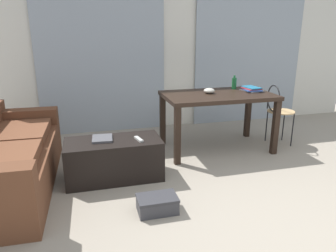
% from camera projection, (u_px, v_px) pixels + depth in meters
% --- Properties ---
extents(ground_plane, '(7.42, 7.42, 0.00)m').
position_uv_depth(ground_plane, '(226.00, 171.00, 3.62)').
color(ground_plane, gray).
extents(wall_back, '(6.30, 0.10, 2.57)m').
position_uv_depth(wall_back, '(178.00, 46.00, 5.04)').
color(wall_back, silver).
rests_on(wall_back, ground).
extents(curtains, '(4.30, 0.03, 2.30)m').
position_uv_depth(curtains, '(180.00, 55.00, 5.00)').
color(curtains, '#99A3AD').
rests_on(curtains, ground).
extents(couch, '(0.87, 2.01, 0.71)m').
position_uv_depth(couch, '(4.00, 161.00, 3.16)').
color(couch, brown).
rests_on(couch, ground).
extents(coffee_table, '(1.00, 0.49, 0.43)m').
position_uv_depth(coffee_table, '(114.00, 159.00, 3.39)').
color(coffee_table, black).
rests_on(coffee_table, ground).
extents(craft_table, '(1.39, 0.81, 0.75)m').
position_uv_depth(craft_table, '(218.00, 101.00, 4.10)').
color(craft_table, black).
rests_on(craft_table, ground).
extents(wire_chair, '(0.36, 0.38, 0.83)m').
position_uv_depth(wire_chair, '(277.00, 107.00, 4.31)').
color(wire_chair, tan).
rests_on(wire_chair, ground).
extents(bottle_near, '(0.06, 0.06, 0.19)m').
position_uv_depth(bottle_near, '(234.00, 83.00, 4.35)').
color(bottle_near, '#195B2D').
rests_on(bottle_near, craft_table).
extents(bowl, '(0.14, 0.14, 0.07)m').
position_uv_depth(bowl, '(209.00, 91.00, 4.08)').
color(bowl, beige).
rests_on(bowl, craft_table).
extents(book_stack, '(0.26, 0.30, 0.06)m').
position_uv_depth(book_stack, '(252.00, 89.00, 4.23)').
color(book_stack, '#4C4C51').
rests_on(book_stack, craft_table).
extents(tv_remote_primary, '(0.08, 0.17, 0.02)m').
position_uv_depth(tv_remote_primary, '(139.00, 139.00, 3.33)').
color(tv_remote_primary, '#B7B7B2').
rests_on(tv_remote_primary, coffee_table).
extents(magazine, '(0.23, 0.26, 0.02)m').
position_uv_depth(magazine, '(102.00, 138.00, 3.35)').
color(magazine, '#4C4C51').
rests_on(magazine, coffee_table).
extents(shoebox, '(0.35, 0.23, 0.15)m').
position_uv_depth(shoebox, '(157.00, 204.00, 2.79)').
color(shoebox, '#38383D').
rests_on(shoebox, ground).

